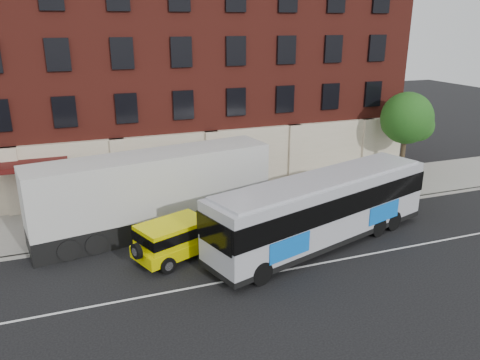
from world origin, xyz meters
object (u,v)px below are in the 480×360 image
object	(u,v)px
street_tree	(407,120)
sign_pole	(82,221)
shipping_container	(154,193)
yellow_suv	(178,236)
city_bus	(322,207)

from	to	relation	value
street_tree	sign_pole	bearing A→B (deg)	-171.39
street_tree	shipping_container	distance (m)	18.53
street_tree	yellow_suv	distance (m)	19.04
sign_pole	city_bus	bearing A→B (deg)	-17.90
sign_pole	city_bus	xyz separation A→B (m)	(11.51, -3.72, 0.54)
street_tree	shipping_container	size ratio (longest dim) A/B	0.47
street_tree	yellow_suv	world-z (taller)	street_tree
city_bus	yellow_suv	size ratio (longest dim) A/B	2.64
yellow_suv	shipping_container	size ratio (longest dim) A/B	0.38
city_bus	shipping_container	xyz separation A→B (m)	(-7.69, 4.57, 0.14)
street_tree	shipping_container	world-z (taller)	street_tree
city_bus	street_tree	bearing A→B (deg)	33.82
sign_pole	city_bus	world-z (taller)	city_bus
city_bus	shipping_container	size ratio (longest dim) A/B	1.01
shipping_container	yellow_suv	bearing A→B (deg)	-82.52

